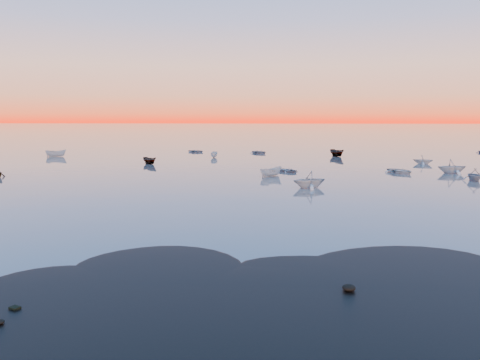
# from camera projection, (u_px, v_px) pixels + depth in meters

# --- Properties ---
(ground) EXTENTS (600.00, 600.00, 0.00)m
(ground) POSITION_uv_depth(u_px,v_px,m) (257.00, 146.00, 124.58)
(ground) COLOR slate
(ground) RESTS_ON ground
(mud_lobes) EXTENTS (140.00, 6.00, 0.07)m
(mud_lobes) POSITION_uv_depth(u_px,v_px,m) (228.00, 274.00, 24.71)
(mud_lobes) COLOR black
(mud_lobes) RESTS_ON ground
(moored_fleet) EXTENTS (124.00, 58.00, 1.20)m
(moored_fleet) POSITION_uv_depth(u_px,v_px,m) (253.00, 165.00, 78.11)
(moored_fleet) COLOR silver
(moored_fleet) RESTS_ON ground
(boat_near_center) EXTENTS (3.49, 3.80, 1.26)m
(boat_near_center) POSITION_uv_depth(u_px,v_px,m) (271.00, 176.00, 63.60)
(boat_near_center) COLOR silver
(boat_near_center) RESTS_ON ground
(boat_near_right) EXTENTS (3.55, 1.74, 1.22)m
(boat_near_right) POSITION_uv_depth(u_px,v_px,m) (474.00, 181.00, 59.43)
(boat_near_right) COLOR gray
(boat_near_right) RESTS_ON ground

